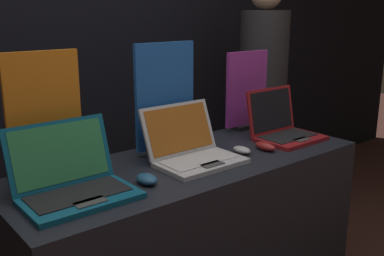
{
  "coord_description": "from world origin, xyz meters",
  "views": [
    {
      "loc": [
        -1.2,
        -1.17,
        1.55
      ],
      "look_at": [
        0.01,
        0.31,
        1.05
      ],
      "focal_mm": 42.0,
      "sensor_mm": 36.0,
      "label": 1
    }
  ],
  "objects": [
    {
      "name": "mouse_front",
      "position": [
        -0.31,
        0.2,
        0.92
      ],
      "size": [
        0.07,
        0.1,
        0.04
      ],
      "color": "navy",
      "rests_on": "display_counter"
    },
    {
      "name": "person_bystander",
      "position": [
        1.16,
        0.94,
        0.92
      ],
      "size": [
        0.33,
        0.33,
        1.76
      ],
      "color": "#282833",
      "rests_on": "ground_plane"
    },
    {
      "name": "display_counter",
      "position": [
        0.0,
        0.31,
        0.45
      ],
      "size": [
        1.66,
        0.62,
        0.9
      ],
      "color": "black",
      "rests_on": "ground_plane"
    },
    {
      "name": "laptop_back",
      "position": [
        0.6,
        0.29,
        0.96
      ],
      "size": [
        0.33,
        0.29,
        0.25
      ],
      "color": "maroon",
      "rests_on": "display_counter"
    },
    {
      "name": "promo_stand_middle",
      "position": [
        -0.0,
        0.5,
        1.14
      ],
      "size": [
        0.32,
        0.07,
        0.51
      ],
      "color": "black",
      "rests_on": "display_counter"
    },
    {
      "name": "promo_stand_front",
      "position": [
        -0.58,
        0.49,
        1.14
      ],
      "size": [
        0.29,
        0.07,
        0.51
      ],
      "color": "black",
      "rests_on": "display_counter"
    },
    {
      "name": "wall_back",
      "position": [
        0.0,
        1.59,
        1.4
      ],
      "size": [
        8.0,
        0.05,
        2.8
      ],
      "color": "black",
      "rests_on": "ground_plane"
    },
    {
      "name": "mouse_middle",
      "position": [
        0.25,
        0.24,
        0.91
      ],
      "size": [
        0.06,
        0.1,
        0.03
      ],
      "color": "#B2B2B7",
      "rests_on": "display_counter"
    },
    {
      "name": "mouse_back",
      "position": [
        0.37,
        0.2,
        0.92
      ],
      "size": [
        0.06,
        0.12,
        0.04
      ],
      "color": "maroon",
      "rests_on": "display_counter"
    },
    {
      "name": "promo_stand_back",
      "position": [
        0.6,
        0.55,
        1.1
      ],
      "size": [
        0.3,
        0.07,
        0.44
      ],
      "color": "black",
      "rests_on": "display_counter"
    },
    {
      "name": "laptop_middle",
      "position": [
        -0.0,
        0.3,
        0.95
      ],
      "size": [
        0.37,
        0.33,
        0.24
      ],
      "color": "#B7B7BC",
      "rests_on": "display_counter"
    },
    {
      "name": "laptop_front",
      "position": [
        -0.58,
        0.27,
        0.96
      ],
      "size": [
        0.39,
        0.32,
        0.26
      ],
      "color": "#0F5170",
      "rests_on": "display_counter"
    }
  ]
}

